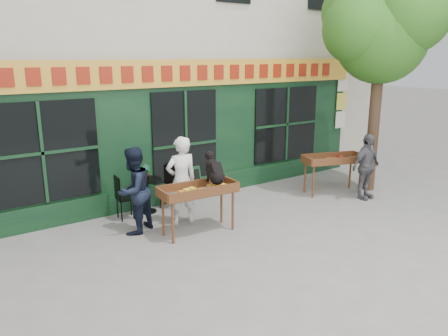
{
  "coord_description": "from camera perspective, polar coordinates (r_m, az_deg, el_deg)",
  "views": [
    {
      "loc": [
        -5.03,
        -6.48,
        3.38
      ],
      "look_at": [
        -0.16,
        0.5,
        1.18
      ],
      "focal_mm": 35.0,
      "sensor_mm": 36.0,
      "label": 1
    }
  ],
  "objects": [
    {
      "name": "ground",
      "position": [
        8.87,
        2.72,
        -7.94
      ],
      "size": [
        80.0,
        80.0,
        0.0
      ],
      "primitive_type": "plane",
      "color": "slate",
      "rests_on": "ground"
    },
    {
      "name": "street_tree",
      "position": [
        11.62,
        19.86,
        17.24
      ],
      "size": [
        3.05,
        2.9,
        5.6
      ],
      "color": "#382619",
      "rests_on": "ground"
    },
    {
      "name": "book_cart_center",
      "position": [
        8.42,
        -3.39,
        -3.23
      ],
      "size": [
        1.54,
        0.72,
        0.99
      ],
      "rotation": [
        0.0,
        0.0,
        -0.07
      ],
      "color": "brown",
      "rests_on": "ground"
    },
    {
      "name": "dog",
      "position": [
        8.44,
        -1.23,
        0.12
      ],
      "size": [
        0.38,
        0.62,
        0.6
      ],
      "primitive_type": null,
      "rotation": [
        0.0,
        0.0,
        -0.07
      ],
      "color": "black",
      "rests_on": "book_cart_center"
    },
    {
      "name": "woman",
      "position": [
        8.94,
        -5.58,
        -1.64
      ],
      "size": [
        0.69,
        0.48,
        1.82
      ],
      "primitive_type": "imported",
      "rotation": [
        0.0,
        0.0,
        3.08
      ],
      "color": "white",
      "rests_on": "ground"
    },
    {
      "name": "book_cart_right",
      "position": [
        11.23,
        14.1,
        0.86
      ],
      "size": [
        1.62,
        1.06,
        0.99
      ],
      "rotation": [
        0.0,
        0.0,
        -0.32
      ],
      "color": "brown",
      "rests_on": "ground"
    },
    {
      "name": "man_right",
      "position": [
        11.0,
        18.05,
        0.19
      ],
      "size": [
        0.95,
        0.42,
        1.6
      ],
      "primitive_type": "imported",
      "rotation": [
        0.0,
        0.0,
        0.03
      ],
      "color": "#515156",
      "rests_on": "ground"
    },
    {
      "name": "bistro_table",
      "position": [
        9.75,
        -9.97,
        -2.66
      ],
      "size": [
        0.6,
        0.6,
        0.76
      ],
      "color": "black",
      "rests_on": "ground"
    },
    {
      "name": "bistro_chair_left",
      "position": [
        9.43,
        -13.25,
        -3.34
      ],
      "size": [
        0.4,
        0.39,
        0.95
      ],
      "rotation": [
        0.0,
        0.0,
        1.48
      ],
      "color": "black",
      "rests_on": "ground"
    },
    {
      "name": "bistro_chair_right",
      "position": [
        10.1,
        -7.06,
        -1.86
      ],
      "size": [
        0.51,
        0.51,
        0.95
      ],
      "rotation": [
        0.0,
        0.0,
        -0.88
      ],
      "color": "black",
      "rests_on": "ground"
    },
    {
      "name": "potted_plant",
      "position": [
        9.65,
        -10.07,
        -0.46
      ],
      "size": [
        0.19,
        0.15,
        0.33
      ],
      "primitive_type": "imported",
      "rotation": [
        0.0,
        0.0,
        0.17
      ],
      "color": "gray",
      "rests_on": "bistro_table"
    },
    {
      "name": "man_left",
      "position": [
        8.61,
        -11.72,
        -2.92
      ],
      "size": [
        1.04,
        0.97,
        1.71
      ],
      "primitive_type": "imported",
      "rotation": [
        0.0,
        0.0,
        3.66
      ],
      "color": "black",
      "rests_on": "ground"
    },
    {
      "name": "chalkboard",
      "position": [
        10.5,
        -4.15,
        -2.05
      ],
      "size": [
        0.57,
        0.24,
        0.79
      ],
      "rotation": [
        0.0,
        0.0,
        0.09
      ],
      "color": "black",
      "rests_on": "ground"
    }
  ]
}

